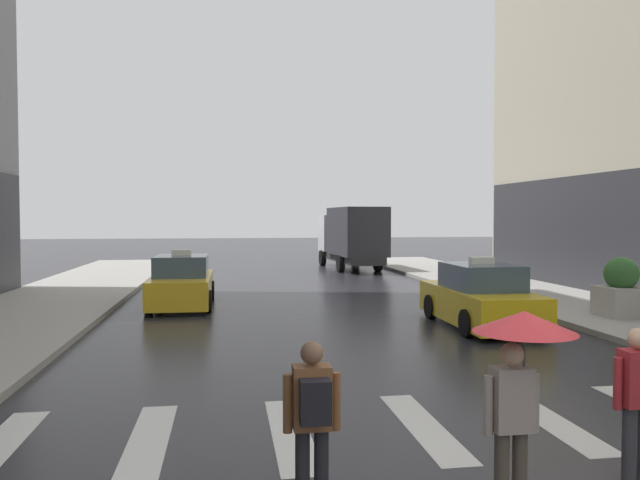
{
  "coord_description": "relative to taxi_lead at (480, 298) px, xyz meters",
  "views": [
    {
      "loc": [
        -2.61,
        -4.85,
        2.81
      ],
      "look_at": [
        -0.65,
        8.0,
        2.34
      ],
      "focal_mm": 34.34,
      "sensor_mm": 36.0,
      "label": 1
    }
  ],
  "objects": [
    {
      "name": "taxi_lead",
      "position": [
        0.0,
        0.0,
        0.0
      ],
      "size": [
        1.97,
        4.56,
        1.8
      ],
      "color": "yellow",
      "rests_on": "ground"
    },
    {
      "name": "pedestrian_with_backpack",
      "position": [
        -5.68,
        -9.29,
        0.25
      ],
      "size": [
        0.55,
        0.43,
        1.65
      ],
      "color": "black",
      "rests_on": "ground"
    },
    {
      "name": "pedestrian_plain_coat",
      "position": [
        -2.18,
        -9.1,
        0.21
      ],
      "size": [
        0.55,
        0.24,
        1.65
      ],
      "color": "#333338",
      "rests_on": "ground"
    },
    {
      "name": "crosswalk_markings",
      "position": [
        -3.85,
        -7.05,
        -0.72
      ],
      "size": [
        11.3,
        2.8,
        0.01
      ],
      "color": "silver",
      "rests_on": "ground"
    },
    {
      "name": "planter_mid_block",
      "position": [
        4.04,
        0.08,
        0.15
      ],
      "size": [
        1.1,
        1.1,
        1.6
      ],
      "color": "#A8A399",
      "rests_on": "curb_right"
    },
    {
      "name": "pedestrian_with_umbrella",
      "position": [
        -3.76,
        -9.59,
        0.79
      ],
      "size": [
        0.96,
        0.96,
        1.94
      ],
      "color": "#473D33",
      "rests_on": "ground"
    },
    {
      "name": "taxi_second",
      "position": [
        -7.87,
        4.82,
        0.0
      ],
      "size": [
        1.96,
        4.55,
        1.8
      ],
      "color": "gold",
      "rests_on": "ground"
    },
    {
      "name": "box_truck",
      "position": [
        0.25,
        17.51,
        1.13
      ],
      "size": [
        2.58,
        7.63,
        3.35
      ],
      "color": "#2D2D2D",
      "rests_on": "ground"
    }
  ]
}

